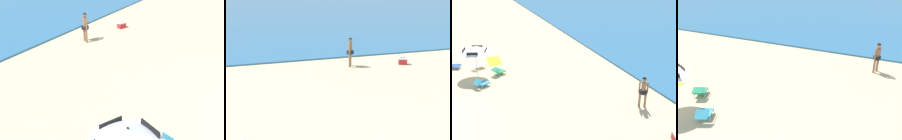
% 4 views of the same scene
% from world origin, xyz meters
% --- Properties ---
extents(beach_umbrella_striped_main, '(2.69, 2.69, 2.06)m').
position_xyz_m(beach_umbrella_striped_main, '(-5.12, 3.50, 1.78)').
color(beach_umbrella_striped_main, silver).
rests_on(beach_umbrella_striped_main, ground).
extents(person_standing_near_shore, '(0.42, 0.46, 1.70)m').
position_xyz_m(person_standing_near_shore, '(2.48, 10.71, 0.98)').
color(person_standing_near_shore, '#8C6042').
rests_on(person_standing_near_shore, ground).
extents(cooler_box, '(0.58, 0.50, 0.43)m').
position_xyz_m(cooler_box, '(5.63, 10.24, 0.20)').
color(cooler_box, red).
rests_on(cooler_box, ground).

